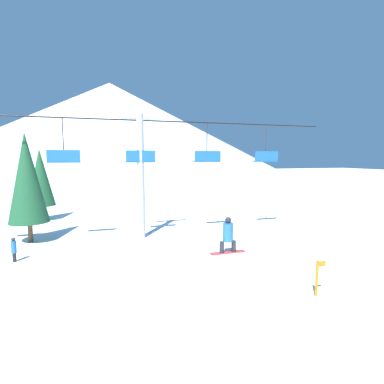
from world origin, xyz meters
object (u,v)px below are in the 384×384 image
snowboarder (228,235)px  trail_marker (317,277)px  pine_tree_near (27,178)px  snow_ramp (236,292)px  distant_skier (14,249)px

snowboarder → trail_marker: snowboarder is taller
pine_tree_near → snow_ramp: bearing=-54.9°
distant_skier → snowboarder: bearing=-38.7°
snowboarder → distant_skier: (-8.42, 6.75, -1.73)m
trail_marker → distant_skier: (-11.71, 7.48, -0.06)m
trail_marker → snow_ramp: bearing=-171.7°
snowboarder → pine_tree_near: (-8.40, 10.38, 1.53)m
snowboarder → trail_marker: bearing=-12.4°
snowboarder → pine_tree_near: pine_tree_near is taller
snow_ramp → trail_marker: bearing=8.3°
pine_tree_near → trail_marker: bearing=-43.5°
snowboarder → trail_marker: (3.29, -0.73, -1.66)m
snowboarder → trail_marker: 3.76m
snowboarder → snow_ramp: bearing=-101.0°
snow_ramp → pine_tree_near: bearing=125.1°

